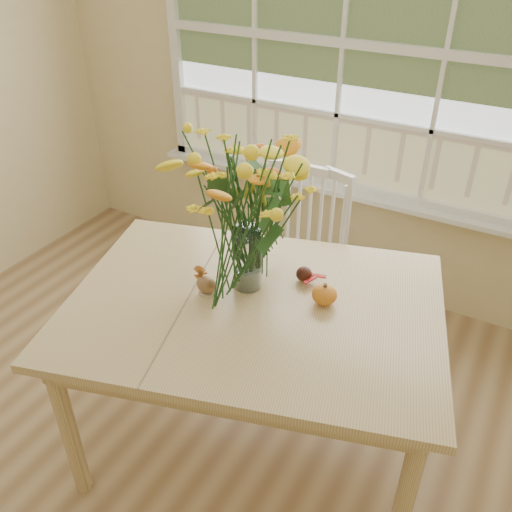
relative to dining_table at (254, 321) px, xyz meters
The scene contains 8 objects.
wall_back 1.59m from the dining_table, 99.29° to the left, with size 4.00×0.02×2.70m, color beige.
window 1.64m from the dining_table, 99.54° to the left, with size 2.42×0.12×1.74m.
dining_table is the anchor object (origin of this frame).
windsor_chair 0.82m from the dining_table, 100.89° to the left, with size 0.48×0.46×1.02m.
flower_vase 0.52m from the dining_table, 130.55° to the left, with size 0.58×0.58×0.69m.
pumpkin 0.32m from the dining_table, 29.15° to the left, with size 0.10×0.10×0.08m, color orange.
turkey_figurine 0.25m from the dining_table, 169.33° to the right, with size 0.09×0.07×0.11m.
dark_gourd 0.30m from the dining_table, 65.72° to the left, with size 0.13×0.12×0.06m.
Camera 1 is at (1.10, -0.71, 2.19)m, focal length 38.00 mm.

